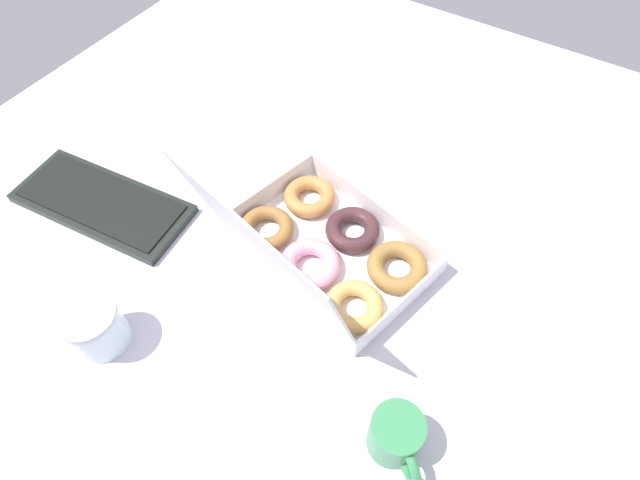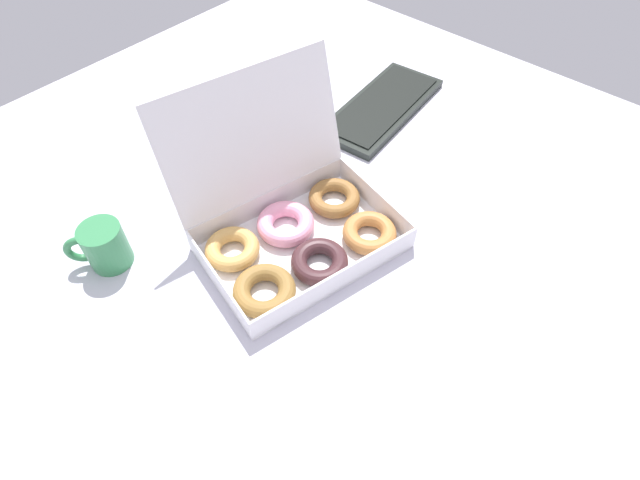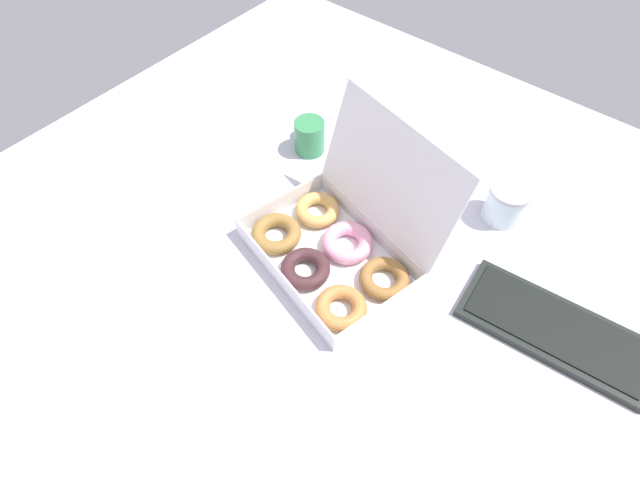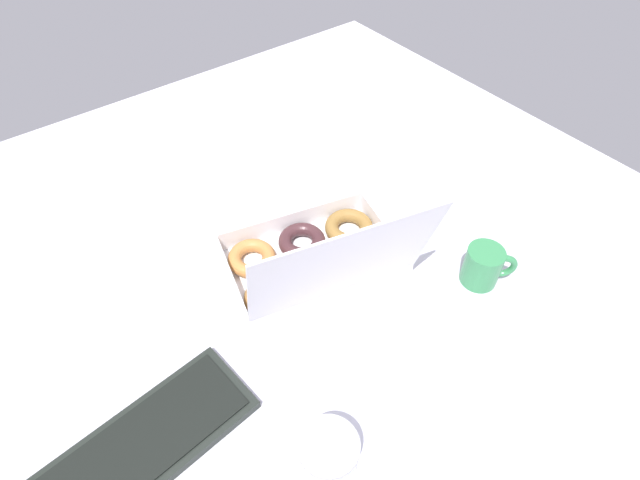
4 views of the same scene
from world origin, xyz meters
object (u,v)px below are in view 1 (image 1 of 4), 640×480
(donut_box, at_px, (325,248))
(glass_jar, at_px, (95,327))
(keyboard, at_px, (102,203))
(coffee_mug, at_px, (396,437))

(donut_box, height_order, glass_jar, donut_box)
(keyboard, distance_m, glass_jar, 0.31)
(donut_box, distance_m, glass_jar, 0.42)
(keyboard, xyz_separation_m, glass_jar, (-0.22, 0.21, 0.04))
(keyboard, bearing_deg, glass_jar, 136.70)
(donut_box, xyz_separation_m, glass_jar, (0.24, 0.34, 0.01))
(glass_jar, bearing_deg, coffee_mug, -167.75)
(keyboard, height_order, glass_jar, glass_jar)
(donut_box, distance_m, keyboard, 0.48)
(donut_box, relative_size, coffee_mug, 4.17)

